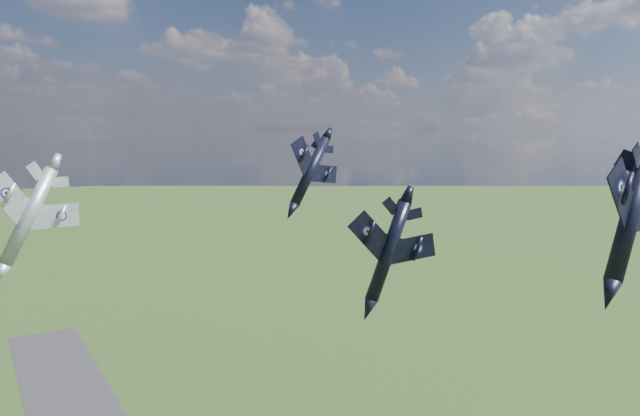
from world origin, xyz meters
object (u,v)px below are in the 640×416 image
jet_lead_navy (388,251)px  jet_high_navy (310,171)px  jet_right_navy (631,215)px  jet_left_silver (29,216)px

jet_lead_navy → jet_high_navy: size_ratio=0.85×
jet_right_navy → jet_left_silver: bearing=127.4°
jet_right_navy → jet_high_navy: jet_high_navy is taller
jet_high_navy → jet_right_navy: bearing=-100.5°
jet_high_navy → jet_left_silver: jet_high_navy is taller
jet_right_navy → jet_left_silver: jet_right_navy is taller
jet_lead_navy → jet_right_navy: 21.62m
jet_lead_navy → jet_high_navy: jet_high_navy is taller
jet_lead_navy → jet_right_navy: (14.11, -15.77, 4.43)m
jet_lead_navy → jet_left_silver: size_ratio=0.88×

